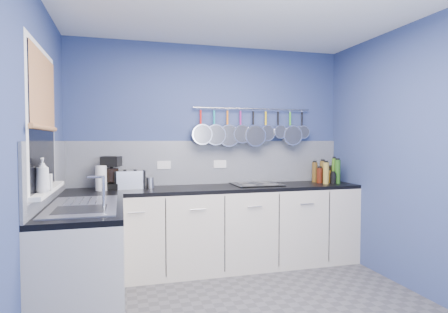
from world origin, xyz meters
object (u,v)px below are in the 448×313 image
soap_bottle_b (46,178)px  coffee_maker (111,173)px  soap_bottle_a (43,175)px  toaster (130,180)px  canister (150,183)px  hob (256,184)px  paper_towel (101,178)px

soap_bottle_b → coffee_maker: bearing=70.3°
soap_bottle_a → soap_bottle_b: size_ratio=1.39×
coffee_maker → toaster: (0.19, -0.02, -0.08)m
soap_bottle_a → toaster: 1.41m
toaster → canister: size_ratio=2.51×
coffee_maker → canister: bearing=8.9°
toaster → hob: bearing=-8.4°
paper_towel → hob: (1.68, 0.04, -0.12)m
paper_towel → hob: size_ratio=0.47×
paper_towel → toaster: size_ratio=0.86×
coffee_maker → canister: coffee_maker is taller
soap_bottle_b → paper_towel: bearing=73.3°
soap_bottle_b → toaster: (0.60, 1.15, -0.14)m
paper_towel → coffee_maker: (0.10, 0.11, 0.04)m
soap_bottle_a → toaster: bearing=64.4°
soap_bottle_b → toaster: 1.30m
paper_towel → soap_bottle_b: bearing=-106.7°
soap_bottle_a → hob: 2.36m
soap_bottle_a → paper_towel: bearing=74.8°
soap_bottle_a → coffee_maker: (0.42, 1.28, -0.10)m
soap_bottle_a → hob: bearing=31.4°
soap_bottle_b → canister: (0.81, 1.11, -0.18)m
soap_bottle_b → hob: soap_bottle_b is taller
toaster → soap_bottle_a: bearing=-122.3°
soap_bottle_a → paper_towel: 1.23m
soap_bottle_b → paper_towel: (0.32, 1.06, -0.11)m
soap_bottle_b → canister: size_ratio=1.48×
soap_bottle_a → canister: (0.81, 1.23, -0.21)m
paper_towel → toaster: 0.30m
canister → hob: canister is taller
soap_bottle_a → toaster: (0.60, 1.26, -0.18)m
coffee_maker → toaster: 0.20m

